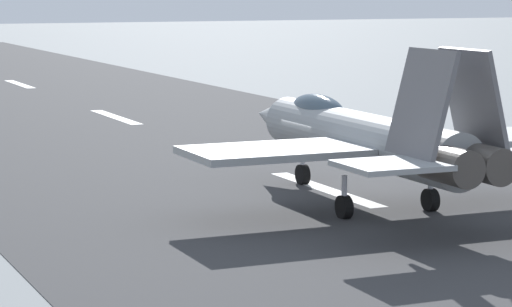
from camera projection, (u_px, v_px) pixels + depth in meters
name	position (u px, v px, depth m)	size (l,w,h in m)	color
ground_plane	(324.00, 189.00, 42.72)	(400.00, 400.00, 0.00)	gray
runway_strip	(324.00, 189.00, 42.70)	(240.00, 26.00, 0.02)	#373739
fighter_jet	(364.00, 137.00, 39.07)	(16.16, 13.01, 5.56)	#979B9D
crew_person	(420.00, 134.00, 51.98)	(0.51, 0.54, 1.66)	#1E2338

